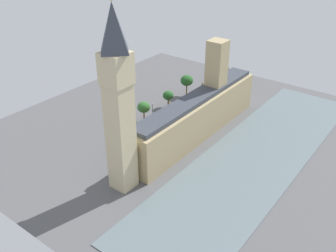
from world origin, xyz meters
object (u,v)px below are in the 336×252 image
Objects in this scene: pedestrian_far_end at (138,154)px; plane_tree_slot_10 at (187,81)px; parliament_building at (199,112)px; car_blue_corner at (169,124)px; double_decker_bus_midblock at (151,128)px; pedestrian_under_trees at (153,144)px; car_yellow_cab_leading at (202,99)px; car_white_opposite_hall at (131,148)px; double_decker_bus_by_river_gate at (187,108)px; plane_tree_trailing at (144,107)px; plane_tree_kerbside at (168,96)px; pedestrian_near_tower at (198,115)px; clock_tower at (118,100)px; street_lamp_slot_11 at (152,107)px.

plane_tree_slot_10 reaches higher than pedestrian_far_end.
car_blue_corner is (12.72, 1.61, -8.26)m from parliament_building.
double_decker_bus_midblock is 6.22× the size of pedestrian_under_trees.
car_yellow_cab_leading is 50.86m from car_white_opposite_hall.
double_decker_bus_by_river_gate is 1.26× the size of plane_tree_trailing.
car_yellow_cab_leading reaches higher than pedestrian_under_trees.
double_decker_bus_by_river_gate is 1.07× the size of plane_tree_slot_10.
pedestrian_under_trees is at bearing 61.99° from car_white_opposite_hall.
plane_tree_trailing is (0.04, 16.36, 0.73)m from plane_tree_kerbside.
car_blue_corner is 31.39m from plane_tree_slot_10.
double_decker_bus_midblock is (1.30, 9.93, 1.75)m from car_blue_corner.
double_decker_bus_by_river_gate reaches higher than car_blue_corner.
car_yellow_cab_leading is at bearing 98.33° from car_white_opposite_hall.
car_white_opposite_hall is (-0.03, 22.94, 0.00)m from car_blue_corner.
double_decker_bus_by_river_gate is at bearing -165.30° from pedestrian_near_tower.
parliament_building reaches higher than double_decker_bus_midblock.
plane_tree_kerbside is (10.71, -13.45, 4.51)m from car_blue_corner.
clock_tower is at bearing -74.68° from double_decker_bus_by_river_gate.
parliament_building is at bearing 100.67° from pedestrian_far_end.
clock_tower is at bearing 121.90° from plane_tree_trailing.
parliament_building is 8.37× the size of plane_tree_trailing.
pedestrian_under_trees is (-6.58, 44.08, -0.11)m from car_yellow_cab_leading.
parliament_building is 7.14× the size of plane_tree_slot_10.
plane_tree_slot_10 reaches higher than double_decker_bus_by_river_gate.
plane_tree_slot_10 is at bearing 146.57° from pedestrian_near_tower.
pedestrian_near_tower is at bearing -132.95° from plane_tree_trailing.
parliament_building is at bearing 9.24° from car_blue_corner.
double_decker_bus_by_river_gate is 6.37× the size of pedestrian_far_end.
pedestrian_far_end is 7.97m from pedestrian_under_trees.
double_decker_bus_midblock is 12.28m from plane_tree_trailing.
plane_tree_slot_10 is (11.38, -51.49, 6.42)m from car_white_opposite_hall.
clock_tower reaches higher than double_decker_bus_by_river_gate.
plane_tree_slot_10 reaches higher than double_decker_bus_midblock.
car_yellow_cab_leading is (14.70, -26.28, -8.26)m from parliament_building.
double_decker_bus_midblock is 2.29× the size of car_white_opposite_hall.
clock_tower reaches higher than plane_tree_kerbside.
double_decker_bus_midblock is 6.53× the size of pedestrian_near_tower.
clock_tower reaches higher than parliament_building.
double_decker_bus_midblock is at bearing 143.35° from plane_tree_trailing.
double_decker_bus_midblock is at bearing -65.76° from clock_tower.
double_decker_bus_by_river_gate is 19.32m from plane_tree_trailing.
double_decker_bus_by_river_gate is 0.99× the size of double_decker_bus_midblock.
street_lamp_slot_11 is at bearing 132.46° from double_decker_bus_midblock.
double_decker_bus_midblock is at bearing -95.14° from pedestrian_near_tower.
car_white_opposite_hall is 0.63× the size of plane_tree_kerbside.
double_decker_bus_by_river_gate is 19.26m from plane_tree_slot_10.
plane_tree_trailing reaches higher than pedestrian_under_trees.
parliament_building is 9.45× the size of plane_tree_kerbside.
pedestrian_near_tower is at bearing 88.74° from car_white_opposite_hall.
clock_tower is 37.56m from pedestrian_under_trees.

